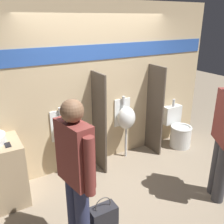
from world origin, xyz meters
The scene contains 10 objects.
ground_plane centered at (0.00, 0.00, 0.00)m, with size 16.00×16.00×0.00m, color gray.
display_wall centered at (0.00, 0.60, 1.36)m, with size 4.57×0.07×2.70m.
cell_phone centered at (-1.57, 0.14, 0.91)m, with size 0.07×0.14×0.01m.
divider_near_counter centered at (-0.14, 0.34, 0.83)m, with size 0.03×0.45×1.66m.
divider_mid centered at (1.02, 0.34, 0.83)m, with size 0.03×0.45×1.66m.
urinal_near_counter centered at (-0.72, 0.43, 0.77)m, with size 0.34×0.30×1.15m.
urinal_far centered at (0.44, 0.43, 0.77)m, with size 0.34×0.30×1.15m.
toilet centered at (1.60, 0.26, 0.31)m, with size 0.42×0.58×0.92m.
person_with_lanyard centered at (-1.07, -0.91, 0.96)m, with size 0.27×0.60×1.74m.
shopping_bag centered at (-0.77, -0.94, 0.19)m, with size 0.32×0.18×0.52m.
Camera 1 is at (-1.86, -2.97, 2.43)m, focal length 40.00 mm.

